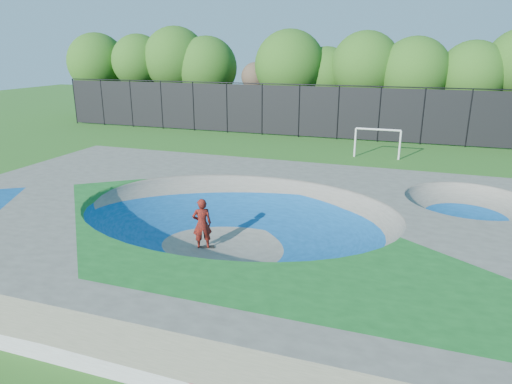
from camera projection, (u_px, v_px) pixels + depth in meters
The scene contains 7 objects.
ground at pixel (237, 248), 15.78m from camera, with size 120.00×120.00×0.00m, color #245B19.
skate_deck at pixel (237, 228), 15.55m from camera, with size 22.00×14.00×1.50m, color gray.
skater at pixel (202, 224), 15.47m from camera, with size 0.66×0.43×1.80m, color #B11D0E.
skateboard at pixel (203, 248), 15.73m from camera, with size 0.78×0.22×0.05m, color black.
soccer_goal at pixel (378, 138), 28.34m from camera, with size 2.84×0.12×1.87m.
fence at pixel (338, 112), 34.09m from camera, with size 48.09×0.09×4.04m.
treeline at pixel (343, 68), 37.64m from camera, with size 54.23×6.98×8.63m.
Camera 1 is at (5.33, -13.47, 6.58)m, focal length 32.00 mm.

